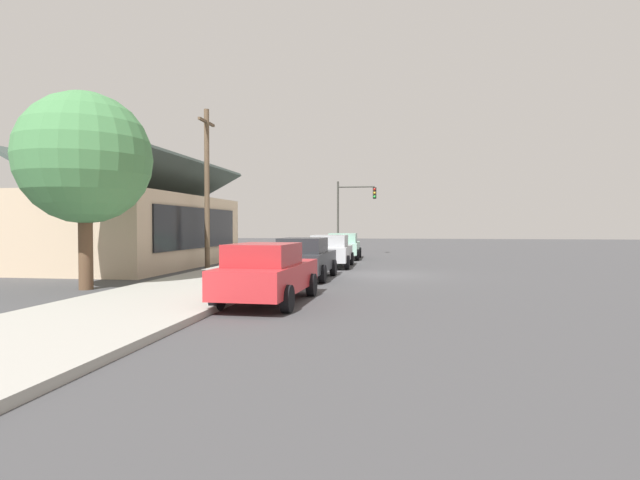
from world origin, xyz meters
The scene contains 11 objects.
ground_plane centered at (0.00, 0.00, 0.00)m, with size 120.00×120.00×0.00m, color #424244.
sidewalk_curb centered at (0.00, 5.60, 0.08)m, with size 60.00×4.20×0.16m, color #A3A099.
car_cherry centered at (-8.17, 2.67, 0.81)m, with size 4.66×2.05×1.59m.
car_charcoal centered at (-2.08, 2.83, 0.81)m, with size 4.42×2.05×1.59m.
car_silver centered at (3.65, 2.62, 0.81)m, with size 4.45×2.14×1.59m.
car_seafoam centered at (9.78, 2.65, 0.81)m, with size 4.42×2.16×1.59m.
storefront_building centered at (2.57, 11.98, 1.90)m, with size 12.57×6.30×5.25m.
shade_tree centered at (-6.29, 9.17, 4.18)m, with size 4.17×4.17×6.29m.
traffic_light_main centered at (14.71, 2.54, 3.49)m, with size 0.37×2.79×5.20m.
utility_pole_wooden centered at (1.58, 8.20, 3.93)m, with size 1.80×0.24×7.50m.
fire_hydrant_red centered at (6.74, 4.20, 0.50)m, with size 0.22×0.22×0.71m.
Camera 1 is at (-21.02, -0.75, 2.04)m, focal length 28.32 mm.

